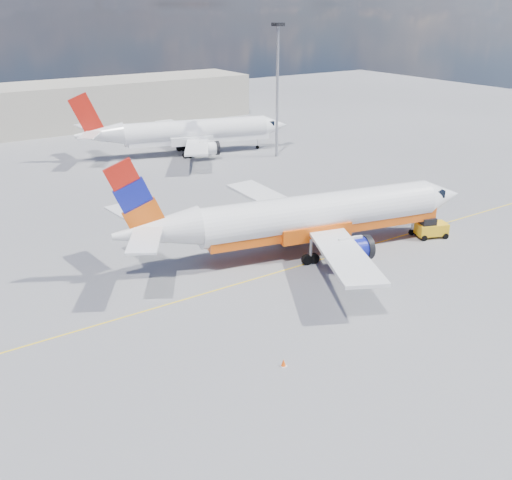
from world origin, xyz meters
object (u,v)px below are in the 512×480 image
main_jet (309,216)px  gse_tug (431,228)px  second_jet (189,133)px  traffic_cone (283,363)px

main_jet → gse_tug: main_jet is taller
second_jet → gse_tug: bearing=-69.6°
second_jet → gse_tug: 43.28m
main_jet → second_jet: 40.08m
second_jet → gse_tug: second_jet is taller
traffic_cone → second_jet: bearing=68.7°
main_jet → second_jet: size_ratio=1.06×
main_jet → second_jet: main_jet is taller
second_jet → main_jet: bearing=-86.7°
second_jet → gse_tug: size_ratio=9.83×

